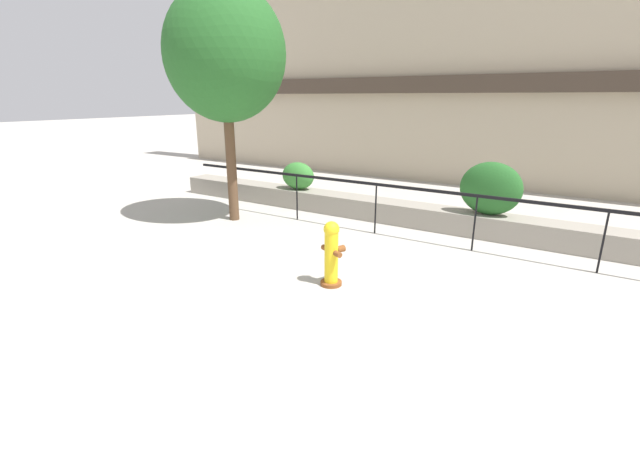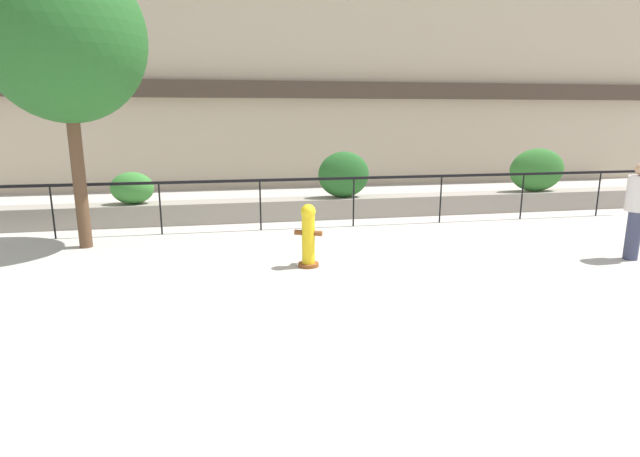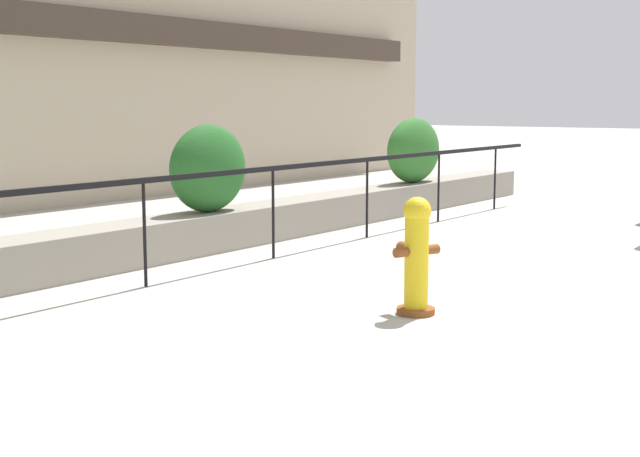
{
  "view_description": "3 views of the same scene",
  "coord_description": "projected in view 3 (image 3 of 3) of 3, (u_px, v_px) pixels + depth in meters",
  "views": [
    {
      "loc": [
        1.72,
        -3.57,
        2.95
      ],
      "look_at": [
        -1.98,
        2.32,
        0.81
      ],
      "focal_mm": 24.0,
      "sensor_mm": 36.0,
      "label": 1
    },
    {
      "loc": [
        -2.9,
        -6.09,
        2.54
      ],
      "look_at": [
        -1.26,
        2.48,
        0.54
      ],
      "focal_mm": 28.0,
      "sensor_mm": 36.0,
      "label": 2
    },
    {
      "loc": [
        -8.53,
        -1.98,
        1.92
      ],
      "look_at": [
        -2.28,
        2.54,
        0.83
      ],
      "focal_mm": 50.0,
      "sensor_mm": 36.0,
      "label": 3
    }
  ],
  "objects": [
    {
      "name": "fence_railing_segment",
      "position": [
        273.0,
        177.0,
        10.96
      ],
      "size": [
        15.0,
        0.05,
        1.15
      ],
      "color": "black",
      "rests_on": "ground"
    },
    {
      "name": "hedge_bush_2",
      "position": [
        414.0,
        150.0,
        15.91
      ],
      "size": [
        1.59,
        0.56,
        1.16
      ],
      "primitive_type": "ellipsoid",
      "color": "#2D6B28",
      "rests_on": "planter_wall_low"
    },
    {
      "name": "fire_hydrant",
      "position": [
        416.0,
        255.0,
        8.09
      ],
      "size": [
        0.47,
        0.48,
        1.08
      ],
      "color": "brown",
      "rests_on": "ground"
    },
    {
      "name": "hedge_bush_1",
      "position": [
        208.0,
        168.0,
        11.61
      ],
      "size": [
        1.29,
        0.62,
        1.14
      ],
      "primitive_type": "ellipsoid",
      "color": "#235B23",
      "rests_on": "planter_wall_low"
    },
    {
      "name": "planter_wall_low",
      "position": [
        208.0,
        231.0,
        11.71
      ],
      "size": [
        18.0,
        0.7,
        0.5
      ],
      "primitive_type": "cube",
      "color": "gray",
      "rests_on": "ground"
    }
  ]
}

